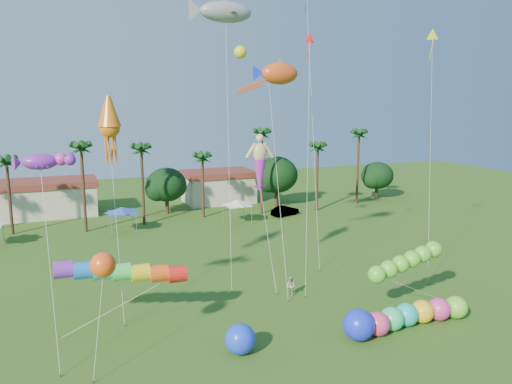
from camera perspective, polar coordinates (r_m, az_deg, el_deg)
name	(u,v)px	position (r m, az deg, el deg)	size (l,w,h in m)	color
ground	(325,384)	(29.50, 7.84, -20.89)	(160.00, 160.00, 0.00)	#285116
tree_line	(187,183)	(68.63, -7.94, 1.05)	(69.46, 8.91, 11.00)	#3A2819
buildings_row	(131,195)	(73.59, -14.08, -0.33)	(35.00, 7.00, 4.00)	beige
tent_row	(123,211)	(59.78, -15.00, -2.08)	(31.00, 4.00, 0.60)	white
car_b	(285,211)	(67.39, 3.33, -2.16)	(1.43, 4.09, 1.35)	#4C4C54
spectator_b	(291,286)	(40.28, 4.00, -10.70)	(0.78, 0.61, 1.60)	#ABA78E
caterpillar_inflatable	(402,317)	(36.18, 16.35, -13.52)	(10.19, 2.44, 2.08)	#E23B72
blue_ball	(240,339)	(31.73, -1.84, -16.45)	(1.91, 1.91, 1.91)	#1A40F2
rainbow_tube	(146,278)	(34.44, -12.46, -9.59)	(9.88, 2.78, 4.23)	red
green_worm	(377,275)	(37.00, 13.64, -9.15)	(10.01, 1.56, 3.86)	#5CD02E
orange_ball_kite	(103,265)	(29.37, -17.09, -7.98)	(1.93, 2.30, 6.97)	#FF5214
merman_kite	(260,166)	(42.67, 0.42, 2.95)	(2.12, 5.59, 12.10)	#D6B879
fish_kite	(280,74)	(42.33, 2.72, 13.36)	(4.99, 6.91, 18.49)	#D64917
shark_kite	(226,12)	(45.71, -3.48, 19.84)	(6.61, 8.42, 23.93)	gray
squid_kite	(110,128)	(37.69, -16.38, 7.05)	(1.70, 5.25, 15.73)	orange
lobster_kite	(40,162)	(32.96, -23.45, 3.18)	(4.08, 6.50, 12.33)	purple
delta_kite_red	(310,45)	(41.71, 6.15, 16.31)	(2.57, 4.00, 20.67)	#FC1C25
delta_kite_yellow	(432,41)	(46.53, 19.52, 15.97)	(2.57, 3.84, 21.28)	yellow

